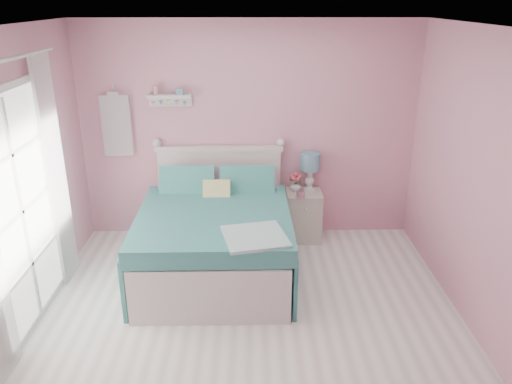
{
  "coord_description": "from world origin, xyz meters",
  "views": [
    {
      "loc": [
        0.01,
        -3.57,
        2.81
      ],
      "look_at": [
        0.07,
        1.2,
        0.94
      ],
      "focal_mm": 35.0,
      "sensor_mm": 36.0,
      "label": 1
    }
  ],
  "objects_px": {
    "nightstand": "(303,215)",
    "table_lamp": "(310,164)",
    "bed": "(216,237)",
    "vase": "(295,186)",
    "teacup": "(300,194)"
  },
  "relations": [
    {
      "from": "nightstand",
      "to": "table_lamp",
      "type": "height_order",
      "value": "table_lamp"
    },
    {
      "from": "nightstand",
      "to": "table_lamp",
      "type": "distance_m",
      "value": 0.64
    },
    {
      "from": "nightstand",
      "to": "bed",
      "type": "bearing_deg",
      "value": -143.3
    },
    {
      "from": "bed",
      "to": "nightstand",
      "type": "distance_m",
      "value": 1.28
    },
    {
      "from": "table_lamp",
      "to": "vase",
      "type": "xyz_separation_m",
      "value": [
        -0.18,
        -0.05,
        -0.25
      ]
    },
    {
      "from": "table_lamp",
      "to": "bed",
      "type": "bearing_deg",
      "value": -141.65
    },
    {
      "from": "bed",
      "to": "nightstand",
      "type": "xyz_separation_m",
      "value": [
        1.02,
        0.76,
        -0.09
      ]
    },
    {
      "from": "vase",
      "to": "table_lamp",
      "type": "bearing_deg",
      "value": 16.75
    },
    {
      "from": "bed",
      "to": "table_lamp",
      "type": "bearing_deg",
      "value": 37.71
    },
    {
      "from": "nightstand",
      "to": "vase",
      "type": "height_order",
      "value": "vase"
    },
    {
      "from": "bed",
      "to": "table_lamp",
      "type": "xyz_separation_m",
      "value": [
        1.1,
        0.87,
        0.54
      ]
    },
    {
      "from": "nightstand",
      "to": "teacup",
      "type": "height_order",
      "value": "teacup"
    },
    {
      "from": "bed",
      "to": "vase",
      "type": "bearing_deg",
      "value": 40.89
    },
    {
      "from": "table_lamp",
      "to": "vase",
      "type": "bearing_deg",
      "value": -163.25
    },
    {
      "from": "nightstand",
      "to": "vase",
      "type": "distance_m",
      "value": 0.39
    }
  ]
}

